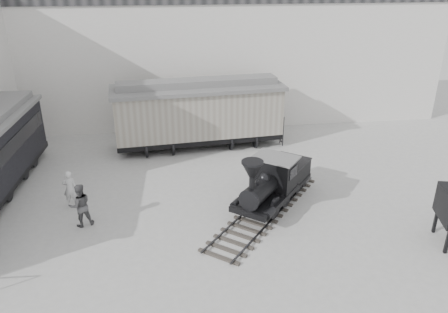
{
  "coord_description": "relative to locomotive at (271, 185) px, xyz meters",
  "views": [
    {
      "loc": [
        -1.73,
        -13.98,
        10.17
      ],
      "look_at": [
        0.68,
        4.49,
        2.0
      ],
      "focal_mm": 35.0,
      "sensor_mm": 36.0,
      "label": 1
    }
  ],
  "objects": [
    {
      "name": "ground",
      "position": [
        -2.67,
        -3.13,
        -1.08
      ],
      "size": [
        90.0,
        90.0,
        0.0
      ],
      "primitive_type": "plane",
      "color": "#9E9E9B"
    },
    {
      "name": "visitor_b",
      "position": [
        -8.32,
        -0.57,
        -0.12
      ],
      "size": [
        1.13,
        1.01,
        1.92
      ],
      "primitive_type": "imported",
      "rotation": [
        0.0,
        0.0,
        3.5
      ],
      "color": "#4C4C4E",
      "rests_on": "ground"
    },
    {
      "name": "boxcar",
      "position": [
        -2.7,
        7.77,
        1.08
      ],
      "size": [
        10.34,
        4.08,
        4.13
      ],
      "rotation": [
        0.0,
        0.0,
        0.09
      ],
      "color": "black",
      "rests_on": "ground"
    },
    {
      "name": "north_wall",
      "position": [
        -2.67,
        11.85,
        4.47
      ],
      "size": [
        34.0,
        2.51,
        11.0
      ],
      "color": "silver",
      "rests_on": "ground"
    },
    {
      "name": "locomotive",
      "position": [
        0.0,
        0.0,
        0.0
      ],
      "size": [
        6.57,
        7.63,
        2.93
      ],
      "rotation": [
        0.0,
        0.0,
        -0.67
      ],
      "color": "#2C2722",
      "rests_on": "ground"
    },
    {
      "name": "visitor_a",
      "position": [
        -9.07,
        1.19,
        -0.2
      ],
      "size": [
        0.67,
        0.46,
        1.76
      ],
      "primitive_type": "imported",
      "rotation": [
        0.0,
        0.0,
        3.08
      ],
      "color": "silver",
      "rests_on": "ground"
    }
  ]
}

